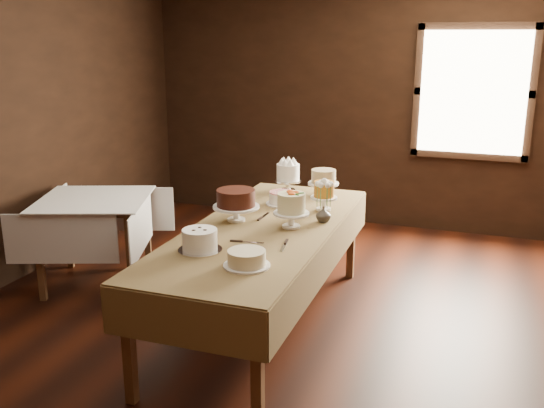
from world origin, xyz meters
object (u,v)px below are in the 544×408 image
at_px(cake_swirl, 200,241).
at_px(cake_server_b, 283,248).
at_px(cake_server_a, 253,242).
at_px(cake_server_c, 266,215).
at_px(display_table, 263,235).
at_px(cake_chocolate, 236,206).
at_px(side_table, 94,209).
at_px(flower_vase, 323,214).
at_px(cake_lattice, 282,199).
at_px(cake_caramel, 324,197).
at_px(cake_flowers, 291,212).
at_px(cake_speckled, 323,183).
at_px(cake_meringue, 288,178).
at_px(cake_server_e, 207,231).
at_px(cake_cream, 247,259).

bearing_deg(cake_swirl, cake_server_b, 25.65).
bearing_deg(cake_server_a, cake_server_c, 94.09).
height_order(display_table, cake_server_b, cake_server_b).
height_order(cake_chocolate, cake_swirl, cake_chocolate).
relative_size(side_table, cake_server_c, 5.08).
xyz_separation_m(cake_server_a, flower_vase, (0.32, 0.64, 0.06)).
distance_m(cake_lattice, cake_server_b, 1.10).
distance_m(cake_lattice, cake_chocolate, 0.60).
height_order(side_table, cake_caramel, cake_caramel).
xyz_separation_m(cake_chocolate, cake_flowers, (0.45, -0.02, 0.00)).
distance_m(cake_chocolate, flower_vase, 0.67).
distance_m(side_table, cake_swirl, 1.79).
relative_size(side_table, cake_swirl, 4.11).
distance_m(cake_chocolate, cake_server_a, 0.55).
distance_m(cake_speckled, cake_chocolate, 1.08).
bearing_deg(side_table, cake_server_b, -18.67).
height_order(cake_chocolate, cake_server_a, cake_chocolate).
xyz_separation_m(cake_meringue, flower_vase, (0.56, -0.81, -0.06)).
height_order(cake_speckled, cake_server_a, cake_speckled).
height_order(side_table, cake_server_e, cake_server_e).
bearing_deg(side_table, cake_meringue, 26.99).
bearing_deg(side_table, cake_cream, -29.28).
xyz_separation_m(cake_swirl, cake_server_a, (0.27, 0.27, -0.07)).
relative_size(cake_caramel, cake_server_c, 1.06).
relative_size(cake_meringue, cake_lattice, 0.99).
bearing_deg(cake_speckled, cake_flowers, -88.16).
distance_m(display_table, cake_server_b, 0.49).
distance_m(cake_caramel, cake_swirl, 1.33).
bearing_deg(cake_swirl, cake_meringue, 88.85).
bearing_deg(cake_speckled, cake_chocolate, -113.00).
height_order(cake_speckled, cake_swirl, cake_speckled).
bearing_deg(cake_cream, cake_server_c, 104.71).
bearing_deg(cake_speckled, cake_server_b, -85.00).
bearing_deg(cake_server_c, cake_swirl, 173.02).
distance_m(cake_server_b, cake_server_e, 0.66).
bearing_deg(cake_flowers, cake_caramel, 79.01).
xyz_separation_m(display_table, side_table, (-1.73, 0.30, -0.05)).
height_order(cake_meringue, cake_flowers, cake_flowers).
bearing_deg(cake_server_b, side_table, -118.27).
height_order(cake_meringue, cake_server_c, cake_meringue).
relative_size(display_table, cake_chocolate, 6.41).
bearing_deg(cake_meringue, cake_server_a, -80.66).
height_order(cake_caramel, cake_chocolate, cake_chocolate).
xyz_separation_m(cake_lattice, cake_server_c, (-0.01, -0.35, -0.04)).
relative_size(cake_lattice, cake_caramel, 1.15).
xyz_separation_m(cake_flowers, cake_server_a, (-0.14, -0.42, -0.12)).
bearing_deg(cake_server_b, cake_server_c, -160.06).
distance_m(side_table, flower_vase, 2.12).
relative_size(cake_lattice, flower_vase, 2.43).
height_order(cake_chocolate, flower_vase, cake_chocolate).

